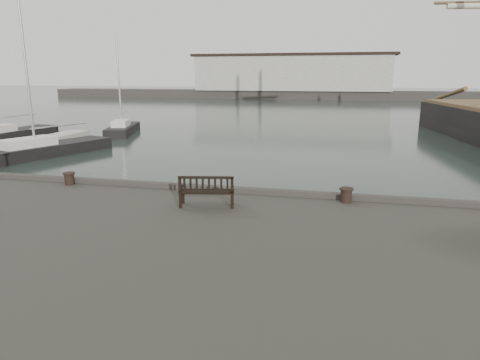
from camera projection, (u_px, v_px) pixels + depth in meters
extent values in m
plane|color=black|center=(218.00, 231.00, 15.69)|extent=(400.00, 400.00, 0.00)
cube|color=#383530|center=(324.00, 95.00, 102.44)|extent=(140.00, 8.00, 2.00)
cube|color=beige|center=(291.00, 74.00, 103.03)|extent=(46.00, 9.00, 8.00)
cube|color=black|center=(292.00, 55.00, 102.00)|extent=(48.00, 9.50, 0.60)
cube|color=black|center=(207.00, 192.00, 13.34)|extent=(1.78, 0.91, 0.04)
cube|color=black|center=(206.00, 186.00, 13.04)|extent=(1.68, 0.40, 0.51)
cube|color=black|center=(207.00, 199.00, 13.40)|extent=(1.66, 0.81, 0.47)
cylinder|color=black|center=(69.00, 178.00, 16.04)|extent=(0.50, 0.50, 0.46)
cylinder|color=black|center=(346.00, 195.00, 13.80)|extent=(0.49, 0.49, 0.47)
cube|color=black|center=(4.00, 139.00, 37.49)|extent=(3.00, 11.27, 1.40)
cube|color=beige|center=(3.00, 128.00, 37.25)|extent=(1.81, 3.98, 0.60)
cube|color=black|center=(43.00, 155.00, 30.24)|extent=(5.80, 10.47, 1.40)
cube|color=beige|center=(41.00, 141.00, 30.00)|extent=(2.75, 3.92, 0.60)
cylinder|color=#B2B5B7|center=(32.00, 54.00, 28.61)|extent=(0.16, 0.16, 12.29)
cube|color=black|center=(123.00, 133.00, 41.90)|extent=(4.14, 7.92, 1.40)
cube|color=beige|center=(122.00, 122.00, 41.66)|extent=(2.06, 2.95, 0.60)
cylinder|color=#B2B5B7|center=(120.00, 81.00, 40.72)|extent=(0.16, 0.16, 8.51)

